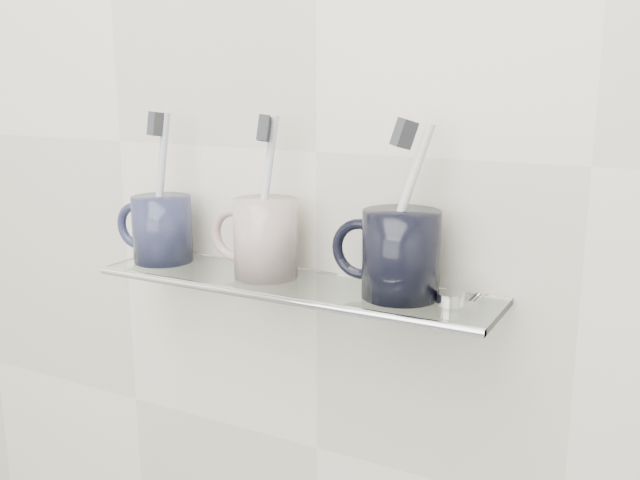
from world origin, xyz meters
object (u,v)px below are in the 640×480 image
Objects in this scene: mug_center at (266,238)px; mug_right at (401,254)px; mug_left at (162,229)px; shelf_glass at (292,285)px.

mug_right reaches higher than mug_center.
shelf_glass is at bearing -19.43° from mug_left.
mug_center reaches higher than mug_left.
mug_right is (0.18, 0.00, 0.00)m from mug_center.
mug_center is (-0.04, 0.00, 0.05)m from shelf_glass.
mug_right is (0.34, 0.00, 0.01)m from mug_left.
shelf_glass is at bearing -166.72° from mug_right.
mug_left is (-0.20, 0.00, 0.05)m from shelf_glass.
mug_center is 0.99× the size of mug_right.
mug_center is at bearing 172.83° from shelf_glass.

